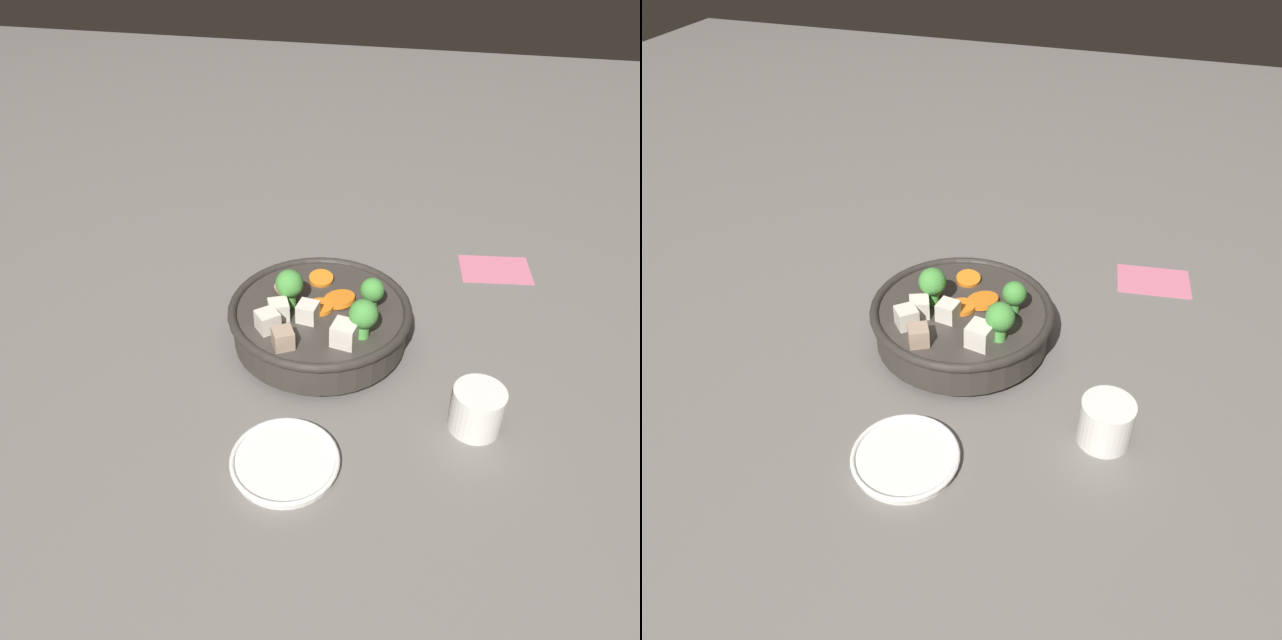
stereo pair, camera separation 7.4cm
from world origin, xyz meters
TOP-DOWN VIEW (x-y plane):
  - ground_plane at (0.00, 0.00)m, footprint 3.00×3.00m
  - stirfry_bowl at (-0.00, 0.00)m, footprint 0.24×0.24m
  - side_saucer at (-0.01, 0.22)m, footprint 0.12×0.12m
  - tea_cup at (-0.21, 0.11)m, footprint 0.06×0.06m
  - napkin at (-0.24, -0.23)m, footprint 0.12×0.09m

SIDE VIEW (x-z plane):
  - ground_plane at x=0.00m, z-range 0.00..0.00m
  - napkin at x=-0.24m, z-range 0.00..0.00m
  - side_saucer at x=-0.01m, z-range 0.00..0.01m
  - tea_cup at x=-0.21m, z-range 0.00..0.06m
  - stirfry_bowl at x=0.00m, z-range -0.01..0.10m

